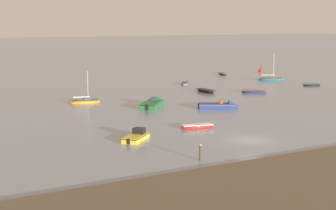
{
  "coord_description": "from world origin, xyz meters",
  "views": [
    {
      "loc": [
        -33.78,
        -41.63,
        12.15
      ],
      "look_at": [
        3.06,
        22.77,
        0.37
      ],
      "focal_mm": 55.43,
      "sensor_mm": 36.0,
      "label": 1
    }
  ],
  "objects_px": {
    "sailboat_moored_0": "(86,102)",
    "rowboat_moored_1": "(185,84)",
    "sailboat_moored_3": "(271,79)",
    "rowboat_moored_5": "(254,92)",
    "rowboat_moored_3": "(312,85)",
    "motorboat_moored_4": "(154,104)",
    "channel_buoy": "(261,70)",
    "rowboat_moored_2": "(206,91)",
    "mooring_post_near": "(200,153)",
    "motorboat_moored_0": "(138,137)",
    "motorboat_moored_2": "(222,107)",
    "rowboat_moored_4": "(197,127)",
    "rowboat_moored_6": "(223,74)"
  },
  "relations": [
    {
      "from": "rowboat_moored_2",
      "to": "motorboat_moored_0",
      "type": "bearing_deg",
      "value": 135.41
    },
    {
      "from": "motorboat_moored_2",
      "to": "channel_buoy",
      "type": "relative_size",
      "value": 2.62
    },
    {
      "from": "sailboat_moored_3",
      "to": "rowboat_moored_5",
      "type": "height_order",
      "value": "sailboat_moored_3"
    },
    {
      "from": "motorboat_moored_2",
      "to": "rowboat_moored_4",
      "type": "distance_m",
      "value": 14.64
    },
    {
      "from": "rowboat_moored_3",
      "to": "rowboat_moored_4",
      "type": "height_order",
      "value": "rowboat_moored_4"
    },
    {
      "from": "sailboat_moored_0",
      "to": "rowboat_moored_1",
      "type": "bearing_deg",
      "value": 39.01
    },
    {
      "from": "channel_buoy",
      "to": "sailboat_moored_3",
      "type": "bearing_deg",
      "value": -123.35
    },
    {
      "from": "rowboat_moored_5",
      "to": "sailboat_moored_0",
      "type": "bearing_deg",
      "value": -144.23
    },
    {
      "from": "rowboat_moored_5",
      "to": "channel_buoy",
      "type": "height_order",
      "value": "channel_buoy"
    },
    {
      "from": "rowboat_moored_3",
      "to": "channel_buoy",
      "type": "relative_size",
      "value": 1.57
    },
    {
      "from": "motorboat_moored_2",
      "to": "sailboat_moored_3",
      "type": "bearing_deg",
      "value": 68.65
    },
    {
      "from": "rowboat_moored_1",
      "to": "mooring_post_near",
      "type": "xyz_separation_m",
      "value": [
        -29.17,
        -50.0,
        0.56
      ]
    },
    {
      "from": "sailboat_moored_0",
      "to": "motorboat_moored_4",
      "type": "distance_m",
      "value": 10.9
    },
    {
      "from": "rowboat_moored_2",
      "to": "mooring_post_near",
      "type": "height_order",
      "value": "mooring_post_near"
    },
    {
      "from": "sailboat_moored_0",
      "to": "rowboat_moored_3",
      "type": "relative_size",
      "value": 1.42
    },
    {
      "from": "motorboat_moored_0",
      "to": "rowboat_moored_3",
      "type": "bearing_deg",
      "value": -15.09
    },
    {
      "from": "rowboat_moored_3",
      "to": "rowboat_moored_1",
      "type": "bearing_deg",
      "value": 169.72
    },
    {
      "from": "rowboat_moored_5",
      "to": "channel_buoy",
      "type": "relative_size",
      "value": 1.83
    },
    {
      "from": "motorboat_moored_0",
      "to": "mooring_post_near",
      "type": "relative_size",
      "value": 2.74
    },
    {
      "from": "motorboat_moored_2",
      "to": "motorboat_moored_4",
      "type": "relative_size",
      "value": 0.96
    },
    {
      "from": "motorboat_moored_0",
      "to": "motorboat_moored_4",
      "type": "bearing_deg",
      "value": 15.81
    },
    {
      "from": "sailboat_moored_0",
      "to": "mooring_post_near",
      "type": "relative_size",
      "value": 3.14
    },
    {
      "from": "rowboat_moored_2",
      "to": "rowboat_moored_3",
      "type": "distance_m",
      "value": 23.43
    },
    {
      "from": "sailboat_moored_0",
      "to": "rowboat_moored_4",
      "type": "height_order",
      "value": "sailboat_moored_0"
    },
    {
      "from": "rowboat_moored_6",
      "to": "sailboat_moored_3",
      "type": "bearing_deg",
      "value": -155.38
    },
    {
      "from": "motorboat_moored_0",
      "to": "rowboat_moored_3",
      "type": "distance_m",
      "value": 56.28
    },
    {
      "from": "sailboat_moored_0",
      "to": "mooring_post_near",
      "type": "bearing_deg",
      "value": -83.12
    },
    {
      "from": "motorboat_moored_0",
      "to": "rowboat_moored_6",
      "type": "distance_m",
      "value": 70.59
    },
    {
      "from": "rowboat_moored_1",
      "to": "sailboat_moored_3",
      "type": "distance_m",
      "value": 20.05
    },
    {
      "from": "rowboat_moored_3",
      "to": "sailboat_moored_3",
      "type": "bearing_deg",
      "value": 117.09
    },
    {
      "from": "motorboat_moored_2",
      "to": "sailboat_moored_3",
      "type": "xyz_separation_m",
      "value": [
        30.68,
        24.82,
        -0.02
      ]
    },
    {
      "from": "rowboat_moored_1",
      "to": "sailboat_moored_0",
      "type": "xyz_separation_m",
      "value": [
        -26.12,
        -13.51,
        0.07
      ]
    },
    {
      "from": "channel_buoy",
      "to": "rowboat_moored_3",
      "type": "bearing_deg",
      "value": -110.49
    },
    {
      "from": "rowboat_moored_3",
      "to": "channel_buoy",
      "type": "distance_m",
      "value": 29.66
    },
    {
      "from": "rowboat_moored_1",
      "to": "sailboat_moored_0",
      "type": "bearing_deg",
      "value": -24.73
    },
    {
      "from": "motorboat_moored_4",
      "to": "motorboat_moored_0",
      "type": "bearing_deg",
      "value": -169.56
    },
    {
      "from": "sailboat_moored_0",
      "to": "motorboat_moored_2",
      "type": "distance_m",
      "value": 20.91
    },
    {
      "from": "rowboat_moored_3",
      "to": "mooring_post_near",
      "type": "relative_size",
      "value": 2.21
    },
    {
      "from": "motorboat_moored_4",
      "to": "mooring_post_near",
      "type": "distance_m",
      "value": 30.7
    },
    {
      "from": "motorboat_moored_0",
      "to": "rowboat_moored_5",
      "type": "bearing_deg",
      "value": -7.94
    },
    {
      "from": "motorboat_moored_4",
      "to": "channel_buoy",
      "type": "relative_size",
      "value": 2.73
    },
    {
      "from": "sailboat_moored_0",
      "to": "motorboat_moored_0",
      "type": "bearing_deg",
      "value": -87.08
    },
    {
      "from": "mooring_post_near",
      "to": "rowboat_moored_2",
      "type": "bearing_deg",
      "value": 55.48
    },
    {
      "from": "rowboat_moored_5",
      "to": "rowboat_moored_6",
      "type": "distance_m",
      "value": 32.25
    },
    {
      "from": "rowboat_moored_1",
      "to": "rowboat_moored_2",
      "type": "xyz_separation_m",
      "value": [
        -3.11,
        -12.11,
        0.05
      ]
    },
    {
      "from": "sailboat_moored_3",
      "to": "rowboat_moored_4",
      "type": "xyz_separation_m",
      "value": [
        -41.41,
        -34.78,
        -0.09
      ]
    },
    {
      "from": "rowboat_moored_1",
      "to": "channel_buoy",
      "type": "bearing_deg",
      "value": 151.55
    },
    {
      "from": "motorboat_moored_0",
      "to": "motorboat_moored_2",
      "type": "distance_m",
      "value": 22.6
    },
    {
      "from": "channel_buoy",
      "to": "rowboat_moored_6",
      "type": "bearing_deg",
      "value": -174.01
    },
    {
      "from": "rowboat_moored_5",
      "to": "mooring_post_near",
      "type": "relative_size",
      "value": 2.56
    }
  ]
}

